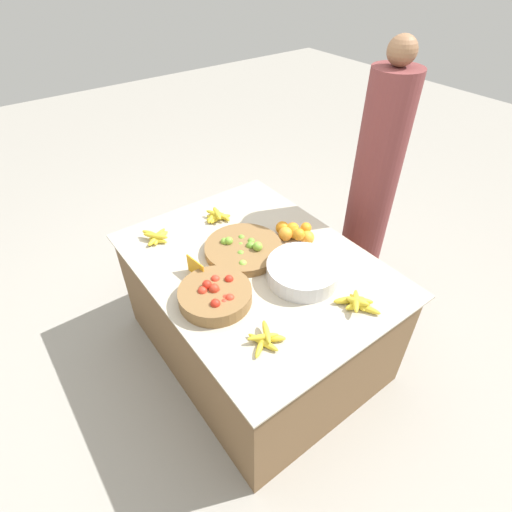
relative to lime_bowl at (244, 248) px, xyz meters
name	(u,v)px	position (x,y,z in m)	size (l,w,h in m)	color
ground_plane	(256,346)	(0.12, 0.00, -0.76)	(12.00, 12.00, 0.00)	#A39E93
market_table	(256,309)	(0.12, 0.00, -0.39)	(1.48, 1.13, 0.73)	brown
lime_bowl	(244,248)	(0.00, 0.00, 0.00)	(0.44, 0.44, 0.09)	olive
tomato_basket	(215,295)	(0.23, -0.33, 0.01)	(0.36, 0.36, 0.11)	olive
orange_pile	(295,232)	(0.08, 0.31, 0.02)	(0.24, 0.17, 0.12)	orange
metal_bowl	(303,271)	(0.36, 0.12, 0.02)	(0.38, 0.38, 0.09)	silver
price_sign	(196,268)	(0.01, -0.32, 0.03)	(0.14, 0.02, 0.11)	orange
banana_bunch_middle_right	(217,216)	(-0.37, 0.06, 0.00)	(0.16, 0.17, 0.06)	yellow
banana_bunch_front_center	(157,237)	(-0.40, -0.34, 0.00)	(0.17, 0.17, 0.05)	yellow
banana_bunch_front_right	(265,339)	(0.57, -0.29, 0.00)	(0.17, 0.19, 0.05)	yellow
banana_bunch_middle_left	(357,302)	(0.66, 0.20, 0.00)	(0.21, 0.17, 0.06)	yellow
vendor_person	(372,196)	(0.12, 0.92, 0.06)	(0.28, 0.28, 1.75)	brown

